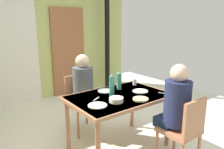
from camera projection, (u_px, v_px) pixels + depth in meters
wall_back at (34, 38)px, 4.54m from camera, size 4.74×0.10×2.70m
door_wooden at (68, 52)px, 5.01m from camera, size 0.80×0.05×2.00m
stove_pipe_column at (107, 36)px, 5.26m from camera, size 0.12×0.12×2.70m
curtain_panel at (15, 50)px, 4.27m from camera, size 0.90×0.03×2.27m
dining_table at (119, 101)px, 2.79m from camera, size 1.28×0.85×0.75m
chair_near_diner at (185, 129)px, 2.41m from camera, size 0.40×0.40×0.87m
chair_far_diner at (80, 100)px, 3.34m from camera, size 0.40×0.40×0.87m
person_near_diner at (176, 102)px, 2.45m from camera, size 0.30×0.37×0.77m
person_far_diner at (84, 84)px, 3.17m from camera, size 0.30×0.37×0.77m
water_bottle_green_near at (112, 85)px, 2.73m from camera, size 0.07×0.07×0.29m
water_bottle_green_far at (119, 81)px, 3.01m from camera, size 0.07×0.07×0.27m
serving_bowl_center at (116, 100)px, 2.54m from camera, size 0.17×0.17×0.05m
dinner_plate_near_left at (140, 91)px, 2.93m from camera, size 0.21×0.21×0.01m
dinner_plate_near_right at (97, 105)px, 2.42m from camera, size 0.22×0.22×0.01m
dinner_plate_far_center at (106, 91)px, 2.94m from camera, size 0.21×0.21×0.01m
drinking_glass_by_near_diner at (135, 82)px, 3.23m from camera, size 0.06×0.06×0.10m
bread_plate_sliced at (141, 99)px, 2.61m from camera, size 0.19×0.19×0.02m
cutlery_knife_near at (96, 99)px, 2.64m from camera, size 0.14×0.09×0.00m
cutlery_fork_near at (164, 93)px, 2.85m from camera, size 0.09×0.14×0.00m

